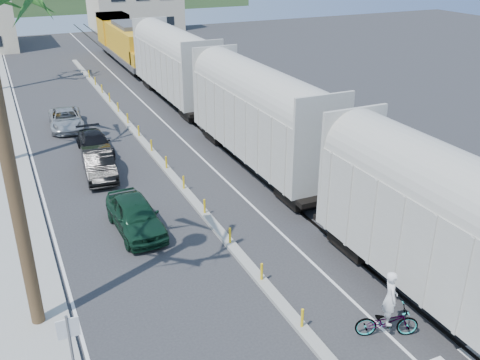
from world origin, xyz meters
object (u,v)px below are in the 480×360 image
at_px(street_sign, 71,347).
at_px(car_lead, 135,215).
at_px(car_second, 99,164).
at_px(cyclist, 388,316).

distance_m(street_sign, car_lead, 9.86).
height_order(street_sign, car_second, street_sign).
height_order(street_sign, cyclist, street_sign).
bearing_deg(cyclist, car_lead, 51.69).
relative_size(street_sign, car_lead, 0.64).
xyz_separation_m(car_second, cyclist, (6.00, -17.13, 0.03)).
bearing_deg(street_sign, cyclist, -8.06).
bearing_deg(car_second, cyclist, -66.35).
relative_size(car_second, cyclist, 1.77).
height_order(car_lead, car_second, car_lead).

